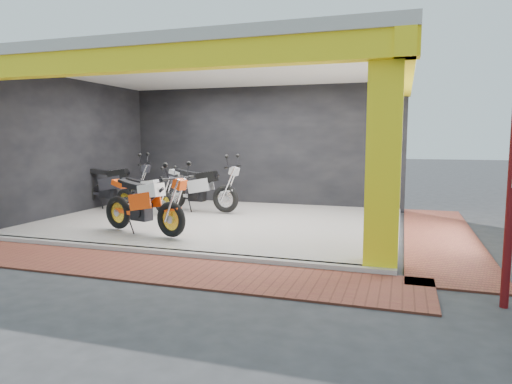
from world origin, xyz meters
TOP-DOWN VIEW (x-y plane):
  - ground at (0.00, 0.00)m, footprint 80.00×80.00m
  - showroom_floor at (0.00, 2.00)m, footprint 8.00×6.00m
  - showroom_ceiling at (0.00, 2.00)m, footprint 8.40×6.40m
  - back_wall at (0.00, 5.10)m, footprint 8.20×0.20m
  - left_wall at (-4.10, 2.00)m, footprint 0.20×6.20m
  - corner_column at (3.75, -0.75)m, footprint 0.50×0.50m
  - header_beam_front at (0.00, -1.00)m, footprint 8.40×0.30m
  - header_beam_right at (4.00, 2.00)m, footprint 0.30×6.40m
  - floor_kerb at (0.00, -1.02)m, footprint 8.00×0.20m
  - paver_front at (0.00, -1.80)m, footprint 9.00×1.40m
  - paver_right at (4.80, 2.00)m, footprint 1.40×7.00m
  - signpost at (5.23, -1.94)m, footprint 0.10×0.33m
  - moto_hero at (-0.14, -0.18)m, footprint 2.43×1.41m
  - moto_row_a at (-1.60, 2.16)m, footprint 2.00×0.96m
  - moto_row_b at (-0.22, 2.82)m, footprint 2.43×1.06m
  - moto_row_d at (-2.80, 2.87)m, footprint 2.53×1.42m

SIDE VIEW (x-z plane):
  - ground at x=0.00m, z-range 0.00..0.00m
  - paver_front at x=0.00m, z-range 0.00..0.03m
  - paver_right at x=4.80m, z-range 0.00..0.03m
  - showroom_floor at x=0.00m, z-range 0.00..0.10m
  - floor_kerb at x=0.00m, z-range 0.00..0.10m
  - moto_row_a at x=-1.60m, z-range 0.10..1.28m
  - moto_hero at x=-0.14m, z-range 0.10..1.50m
  - moto_row_b at x=-0.22m, z-range 0.10..1.55m
  - moto_row_d at x=-2.80m, z-range 0.10..1.56m
  - signpost at x=5.23m, z-range 0.11..2.50m
  - back_wall at x=0.00m, z-range 0.00..3.50m
  - left_wall at x=-4.10m, z-range 0.00..3.50m
  - corner_column at x=3.75m, z-range 0.00..3.50m
  - header_beam_front at x=0.00m, z-range 3.10..3.50m
  - header_beam_right at x=4.00m, z-range 3.10..3.50m
  - showroom_ceiling at x=0.00m, z-range 3.50..3.70m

